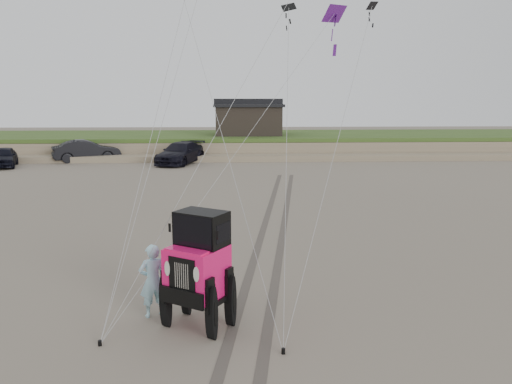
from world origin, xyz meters
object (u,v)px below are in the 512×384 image
man (153,281)px  jeep (198,282)px  truck_b (86,151)px  cabin (248,118)px  truck_a (3,157)px  truck_c (180,153)px

man → jeep: bearing=130.5°
jeep → man: (-1.10, 0.60, -0.17)m
truck_b → man: size_ratio=2.98×
cabin → truck_a: bearing=-154.2°
man → cabin: bearing=-116.4°
truck_b → truck_a: bearing=98.4°
cabin → truck_b: (-13.54, -5.86, -2.36)m
truck_a → man: size_ratio=2.48×
truck_b → jeep: size_ratio=0.93×
truck_a → truck_c: 13.25m
cabin → jeep: size_ratio=1.12×
truck_c → man: 28.39m
cabin → truck_a: cabin is taller
cabin → truck_a: 21.07m
jeep → truck_c: bearing=128.5°
cabin → truck_b: 14.94m
cabin → jeep: 36.88m
truck_b → man: (10.14, -30.28, 0.01)m
truck_c → jeep: 29.09m
truck_b → cabin: bearing=-89.7°
man → truck_b: bearing=-92.5°
truck_b → jeep: jeep is taller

